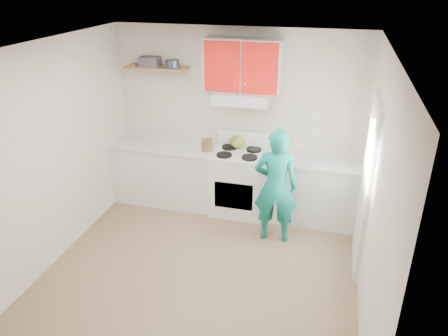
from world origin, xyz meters
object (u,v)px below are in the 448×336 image
(kettle, at_px, (237,142))
(tin, at_px, (172,64))
(stove, at_px, (239,182))
(crock, at_px, (207,146))
(person, at_px, (276,186))

(kettle, bearing_deg, tin, -176.79)
(stove, height_order, tin, tin)
(tin, height_order, kettle, tin)
(stove, distance_m, crock, 0.71)
(tin, xyz_separation_m, crock, (0.53, -0.16, -1.10))
(stove, bearing_deg, tin, 172.17)
(kettle, bearing_deg, crock, -151.36)
(stove, relative_size, person, 0.60)
(tin, distance_m, kettle, 1.42)
(tin, distance_m, person, 2.21)
(stove, distance_m, person, 0.92)
(tin, height_order, person, tin)
(stove, bearing_deg, crock, -177.03)
(crock, height_order, person, person)
(person, bearing_deg, crock, -32.85)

